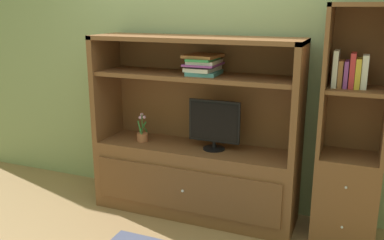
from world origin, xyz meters
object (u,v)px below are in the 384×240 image
tv_monitor (214,124)px  potted_plant (143,135)px  upright_book_row (350,72)px  magazine_stack (203,65)px  media_console (194,160)px  bookshelf_tall (348,168)px

tv_monitor → potted_plant: size_ratio=1.72×
tv_monitor → upright_book_row: size_ratio=1.67×
magazine_stack → upright_book_row: 1.12m
magazine_stack → upright_book_row: size_ratio=1.25×
media_console → upright_book_row: bearing=-0.3°
potted_plant → magazine_stack: magazine_stack is taller
media_console → tv_monitor: size_ratio=4.00×
tv_monitor → magazine_stack: 0.50m
tv_monitor → bookshelf_tall: bearing=0.7°
magazine_stack → tv_monitor: bearing=-3.1°
tv_monitor → media_console: bearing=176.7°
bookshelf_tall → upright_book_row: (-0.06, -0.01, 0.74)m
potted_plant → tv_monitor: bearing=2.4°
potted_plant → upright_book_row: bearing=1.1°
media_console → bookshelf_tall: (1.26, 0.00, 0.11)m
media_console → bookshelf_tall: 1.26m
tv_monitor → magazine_stack: bearing=176.9°
upright_book_row → magazine_stack: bearing=179.9°
upright_book_row → potted_plant: bearing=-178.9°
media_console → potted_plant: size_ratio=6.87×
potted_plant → bookshelf_tall: size_ratio=0.14×
potted_plant → bookshelf_tall: bearing=1.3°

